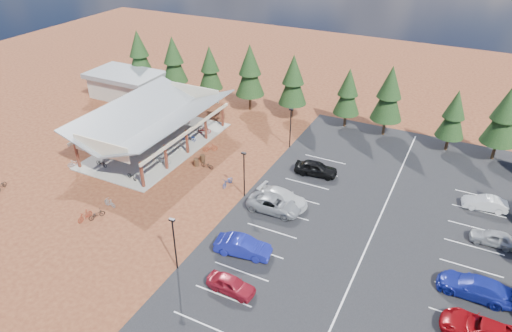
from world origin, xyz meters
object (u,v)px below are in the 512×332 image
(bike_2, at_px, (142,135))
(bike_6, at_px, (189,137))
(bike_0, at_px, (101,163))
(car_0, at_px, (231,284))
(bike_12, at_px, (97,214))
(car_2, at_px, (274,204))
(bike_14, at_px, (228,182))
(car_6, at_px, (482,331))
(trash_bin_1, at_px, (203,158))
(bike_16, at_px, (207,165))
(bike_1, at_px, (130,153))
(car_8, at_px, (494,238))
(bike_11, at_px, (85,215))
(car_7, at_px, (475,287))
(bike_13, at_px, (110,203))
(bike_15, at_px, (210,147))
(car_9, at_px, (485,203))
(bike_5, at_px, (163,160))
(lamp_post_0, at_px, (174,240))
(bike_4, at_px, (132,176))
(bike_9, at_px, (75,164))
(bike_7, at_px, (205,130))
(car_4, at_px, (316,168))
(outbuilding, at_px, (126,84))
(bike_pavilion, at_px, (154,117))
(car_3, at_px, (283,197))
(bike_3, at_px, (185,119))
(car_1, at_px, (243,246))
(lamp_post_2, at_px, (290,125))
(trash_bin_0, at_px, (196,162))

(bike_2, bearing_deg, bike_6, -50.61)
(bike_0, bearing_deg, car_0, -109.89)
(bike_12, bearing_deg, car_2, -128.65)
(bike_14, relative_size, car_6, 0.33)
(trash_bin_1, xyz_separation_m, bike_12, (-3.27, -13.84, -0.01))
(bike_16, bearing_deg, bike_1, -75.63)
(bike_16, distance_m, car_8, 29.85)
(bike_11, xyz_separation_m, car_7, (34.12, 6.39, 0.32))
(bike_13, height_order, bike_15, bike_15)
(bike_1, distance_m, car_9, 39.07)
(bike_5, height_order, bike_6, bike_5)
(car_2, bearing_deg, lamp_post_0, 158.51)
(bike_2, distance_m, car_2, 22.62)
(bike_4, relative_size, bike_12, 0.95)
(bike_9, relative_size, bike_13, 1.06)
(trash_bin_1, relative_size, car_8, 0.23)
(trash_bin_1, distance_m, car_8, 31.11)
(bike_11, xyz_separation_m, car_6, (34.91, 2.15, 0.30))
(trash_bin_1, distance_m, bike_7, 7.31)
(bike_13, distance_m, car_0, 17.11)
(bike_5, bearing_deg, bike_9, 109.52)
(trash_bin_1, bearing_deg, car_4, 13.95)
(outbuilding, distance_m, car_2, 37.03)
(bike_pavilion, bearing_deg, bike_0, -108.66)
(car_3, bearing_deg, bike_15, 69.28)
(bike_4, xyz_separation_m, bike_7, (1.08, 13.17, 0.11))
(bike_6, xyz_separation_m, bike_9, (-8.13, -11.31, -0.11))
(bike_2, distance_m, bike_5, 7.55)
(bike_3, xyz_separation_m, bike_16, (9.28, -9.10, -0.16))
(bike_pavilion, height_order, bike_9, bike_pavilion)
(bike_6, bearing_deg, bike_9, 138.02)
(bike_pavilion, relative_size, car_8, 4.88)
(car_4, bearing_deg, bike_15, 85.71)
(bike_9, height_order, car_1, car_1)
(car_2, bearing_deg, lamp_post_2, 14.39)
(bike_14, xyz_separation_m, car_3, (6.65, -0.48, 0.30))
(trash_bin_1, distance_m, bike_12, 14.22)
(bike_2, distance_m, bike_9, 9.45)
(bike_12, height_order, bike_14, bike_14)
(bike_3, xyz_separation_m, car_8, (39.12, -8.94, 0.13))
(bike_14, bearing_deg, bike_3, 142.43)
(car_1, bearing_deg, car_9, -56.96)
(bike_12, bearing_deg, bike_0, -28.91)
(bike_pavilion, height_order, car_6, bike_pavilion)
(bike_0, bearing_deg, car_4, -63.34)
(bike_15, height_order, car_6, car_6)
(bike_9, xyz_separation_m, car_7, (42.50, -0.52, 0.37))
(bike_16, relative_size, car_9, 0.39)
(trash_bin_0, xyz_separation_m, bike_6, (-4.15, 4.78, 0.13))
(bike_1, relative_size, car_1, 0.32)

